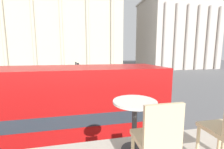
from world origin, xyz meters
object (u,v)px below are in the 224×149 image
at_px(double_decker_bus, 31,117).
at_px(traffic_light_mid, 126,72).
at_px(cafe_dining_table, 135,115).
at_px(plaza_building_left, 64,29).
at_px(pedestrian_black, 67,76).
at_px(plaza_building_right, 175,35).
at_px(traffic_light_near, 77,77).
at_px(pedestrian_grey, 37,76).
at_px(cafe_chair_0, 157,137).

xyz_separation_m(double_decker_bus, traffic_light_mid, (8.10, 13.78, -0.21)).
xyz_separation_m(double_decker_bus, cafe_dining_table, (2.67, -4.24, 1.62)).
bearing_deg(traffic_light_mid, cafe_dining_table, -106.76).
xyz_separation_m(plaza_building_left, pedestrian_black, (2.57, -25.45, -11.40)).
bearing_deg(pedestrian_black, plaza_building_right, -149.56).
bearing_deg(traffic_light_mid, traffic_light_near, -136.89).
distance_m(double_decker_bus, pedestrian_grey, 22.04).
xyz_separation_m(pedestrian_black, pedestrian_grey, (-5.21, 1.56, -0.00)).
distance_m(plaza_building_right, pedestrian_grey, 44.52).
bearing_deg(cafe_dining_table, pedestrian_grey, 107.72).
height_order(double_decker_bus, cafe_dining_table, double_decker_bus).
relative_size(cafe_chair_0, traffic_light_mid, 0.28).
xyz_separation_m(traffic_light_near, pedestrian_black, (-1.89, 12.03, -1.63)).
bearing_deg(plaza_building_left, traffic_light_mid, -70.77).
height_order(traffic_light_near, traffic_light_mid, traffic_light_near).
height_order(plaza_building_right, pedestrian_grey, plaza_building_right).
bearing_deg(traffic_light_near, plaza_building_right, 45.49).
bearing_deg(cafe_dining_table, traffic_light_near, 95.08).
distance_m(cafe_dining_table, pedestrian_black, 24.34).
bearing_deg(plaza_building_right, traffic_light_mid, -133.94).
xyz_separation_m(double_decker_bus, plaza_building_left, (-2.85, 45.19, 10.03)).
height_order(plaza_building_left, pedestrian_black, plaza_building_left).
bearing_deg(plaza_building_left, cafe_dining_table, -83.62).
height_order(plaza_building_left, traffic_light_near, plaza_building_left).
xyz_separation_m(plaza_building_left, traffic_light_mid, (10.96, -31.41, -10.24)).
xyz_separation_m(plaza_building_right, traffic_light_near, (-31.95, -32.50, -8.36)).
relative_size(cafe_chair_0, traffic_light_near, 0.22).
xyz_separation_m(traffic_light_near, pedestrian_grey, (-7.10, 13.59, -1.63)).
distance_m(cafe_chair_0, traffic_light_near, 12.62).
bearing_deg(cafe_chair_0, pedestrian_grey, 105.53).
bearing_deg(plaza_building_right, double_decker_bus, -129.85).
bearing_deg(traffic_light_mid, double_decker_bus, -120.44).
relative_size(plaza_building_right, pedestrian_grey, 12.97).
bearing_deg(pedestrian_black, double_decker_bus, 90.10).
bearing_deg(double_decker_bus, traffic_light_mid, 57.89).
bearing_deg(plaza_building_right, cafe_dining_table, -124.80).
relative_size(cafe_dining_table, pedestrian_grey, 0.42).
distance_m(traffic_light_mid, pedestrian_grey, 15.57).
bearing_deg(pedestrian_black, cafe_chair_0, 96.24).
height_order(cafe_chair_0, plaza_building_right, plaza_building_right).
relative_size(plaza_building_left, traffic_light_near, 8.73).
distance_m(traffic_light_mid, pedestrian_black, 10.35).
distance_m(plaza_building_right, traffic_light_mid, 37.74).
height_order(traffic_light_near, pedestrian_black, traffic_light_near).
relative_size(cafe_chair_0, pedestrian_grey, 0.52).
relative_size(plaza_building_right, traffic_light_near, 5.58).
xyz_separation_m(plaza_building_left, pedestrian_grey, (-2.63, -23.89, -11.40)).
bearing_deg(traffic_light_near, traffic_light_mid, 43.11).
bearing_deg(cafe_dining_table, cafe_chair_0, -86.23).
distance_m(plaza_building_left, pedestrian_black, 28.00).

